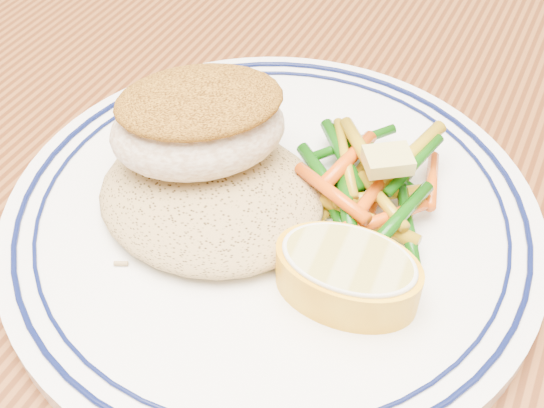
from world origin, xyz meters
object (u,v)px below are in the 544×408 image
(plate, at_px, (272,217))
(fish_fillet, at_px, (199,122))
(lemon_wedge, at_px, (347,274))
(dining_table, at_px, (305,310))
(rice_pilaf, at_px, (211,192))
(vegetable_pile, at_px, (368,182))

(plate, bearing_deg, fish_fillet, 173.34)
(fish_fillet, bearing_deg, lemon_wedge, -20.86)
(dining_table, relative_size, rice_pilaf, 12.23)
(rice_pilaf, bearing_deg, dining_table, 37.53)
(dining_table, height_order, fish_fillet, fish_fillet)
(plate, bearing_deg, lemon_wedge, -30.80)
(plate, distance_m, rice_pilaf, 0.04)
(fish_fillet, relative_size, vegetable_pile, 1.12)
(dining_table, relative_size, vegetable_pile, 14.72)
(vegetable_pile, distance_m, lemon_wedge, 0.06)
(fish_fillet, distance_m, lemon_wedge, 0.11)
(rice_pilaf, distance_m, lemon_wedge, 0.09)
(fish_fillet, distance_m, vegetable_pile, 0.09)
(plate, bearing_deg, rice_pilaf, -157.96)
(dining_table, relative_size, plate, 5.18)
(dining_table, height_order, lemon_wedge, lemon_wedge)
(dining_table, distance_m, rice_pilaf, 0.14)
(dining_table, distance_m, fish_fillet, 0.16)
(rice_pilaf, xyz_separation_m, fish_fillet, (-0.02, 0.02, 0.03))
(dining_table, height_order, plate, plate)
(fish_fillet, relative_size, lemon_wedge, 1.56)
(fish_fillet, bearing_deg, vegetable_pile, 15.24)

